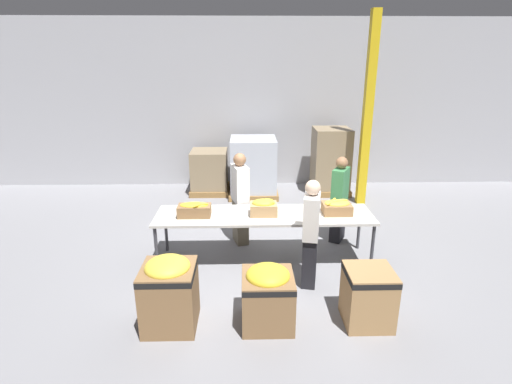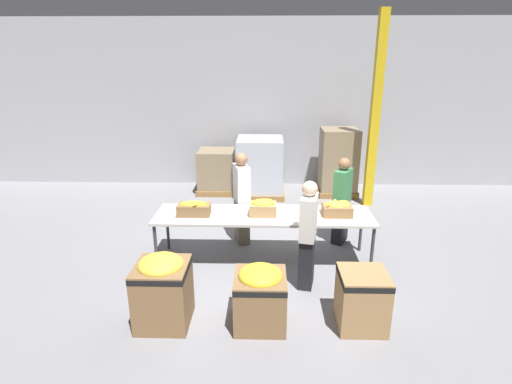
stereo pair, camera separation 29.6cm
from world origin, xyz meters
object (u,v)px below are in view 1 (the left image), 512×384
Objects in this scene: banana_box_2 at (337,207)px; donation_bin_0 at (169,290)px; sorting_table at (264,217)px; pallet_stack_0 at (331,161)px; volunteer_1 at (311,234)px; support_pillar at (368,113)px; donation_bin_2 at (368,295)px; pallet_stack_1 at (253,167)px; banana_box_1 at (264,207)px; banana_box_0 at (194,209)px; pallet_stack_2 at (210,172)px; volunteer_0 at (240,199)px; donation_bin_1 at (268,294)px; volunteer_2 at (339,200)px.

banana_box_2 is 2.85m from donation_bin_0.
sorting_table is 2.17× the size of pallet_stack_0.
support_pillar is (1.66, 3.36, 1.23)m from volunteer_1.
donation_bin_2 is 0.52× the size of pallet_stack_1.
donation_bin_2 is at bearing -96.16° from pallet_stack_0.
banana_box_1 is 2.03m from donation_bin_0.
banana_box_0 is 0.49× the size of pallet_stack_2.
sorting_table is at bearing -130.79° from support_pillar.
volunteer_0 reaches higher than donation_bin_0.
pallet_stack_2 is at bearing 166.32° from support_pillar.
pallet_stack_1 reaches higher than donation_bin_0.
support_pillar reaches higher than banana_box_1.
volunteer_1 is 1.13m from donation_bin_2.
banana_box_1 is 0.94× the size of banana_box_2.
pallet_stack_2 reaches higher than donation_bin_1.
pallet_stack_2 reaches higher than donation_bin_0.
banana_box_0 is at bearing -178.23° from banana_box_1.
banana_box_1 is at bearing -116.81° from pallet_stack_0.
banana_box_2 is at bearing -113.58° from support_pillar.
banana_box_0 is at bearing 85.40° from donation_bin_0.
volunteer_2 is 1.48× the size of pallet_stack_2.
donation_bin_0 is at bearing 128.38° from volunteer_1.
volunteer_1 is at bearing -125.31° from banana_box_2.
donation_bin_0 reaches higher than donation_bin_2.
pallet_stack_0 is at bearing 63.15° from sorting_table.
volunteer_0 is 1.78× the size of donation_bin_0.
volunteer_0 is at bearing -127.65° from pallet_stack_0.
banana_box_2 is at bearing 49.20° from volunteer_0.
banana_box_1 is 3.70m from pallet_stack_2.
support_pillar is (2.27, 2.64, 1.26)m from sorting_table.
volunteer_0 is 2.36m from donation_bin_1.
volunteer_0 is at bearing 47.14° from banana_box_0.
volunteer_2 is at bearing -116.15° from support_pillar.
volunteer_0 is (-0.37, 0.70, -0.12)m from banana_box_1.
pallet_stack_0 is 1.84m from pallet_stack_1.
banana_box_0 is at bearing 123.59° from donation_bin_1.
pallet_stack_2 is at bearing 178.76° from pallet_stack_0.
support_pillar reaches higher than pallet_stack_1.
volunteer_0 is at bearing 124.19° from donation_bin_2.
donation_bin_0 reaches higher than donation_bin_1.
donation_bin_0 reaches higher than sorting_table.
pallet_stack_0 is at bearing 3.92° from pallet_stack_1.
volunteer_1 reaches higher than pallet_stack_0.
banana_box_2 is at bearing 92.07° from donation_bin_2.
pallet_stack_2 is (-2.48, 2.75, -0.25)m from volunteer_2.
sorting_table reaches higher than donation_bin_1.
banana_box_2 reaches higher than donation_bin_0.
volunteer_1 is 2.03m from donation_bin_0.
banana_box_0 is 0.32× the size of pallet_stack_0.
support_pillar is (3.34, 2.69, 1.10)m from banana_box_0.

